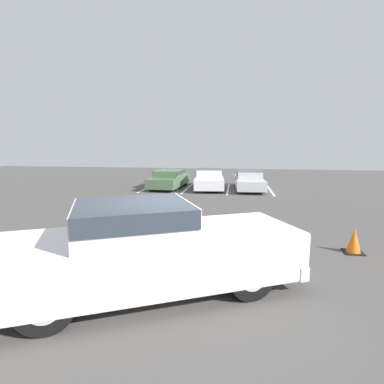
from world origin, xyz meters
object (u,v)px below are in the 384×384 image
at_px(parked_sedan_a, 169,178).
at_px(traffic_cone, 354,241).
at_px(parked_sedan_b, 209,178).
at_px(parked_sedan_c, 249,180).
at_px(pickup_truck, 150,248).

distance_m(parked_sedan_a, traffic_cone, 13.50).
height_order(parked_sedan_b, traffic_cone, parked_sedan_b).
bearing_deg(parked_sedan_b, traffic_cone, 18.74).
distance_m(parked_sedan_a, parked_sedan_c, 5.24).
bearing_deg(parked_sedan_a, traffic_cone, 37.98).
height_order(pickup_truck, parked_sedan_a, pickup_truck).
bearing_deg(parked_sedan_c, parked_sedan_a, -92.26).
height_order(parked_sedan_a, parked_sedan_b, parked_sedan_b).
bearing_deg(traffic_cone, parked_sedan_c, 102.14).
height_order(pickup_truck, parked_sedan_c, pickup_truck).
relative_size(parked_sedan_a, parked_sedan_c, 0.95).
xyz_separation_m(pickup_truck, parked_sedan_b, (-0.18, 14.11, -0.23)).
height_order(parked_sedan_a, parked_sedan_c, parked_sedan_c).
bearing_deg(pickup_truck, traffic_cone, 5.46).
relative_size(pickup_truck, parked_sedan_c, 1.31).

